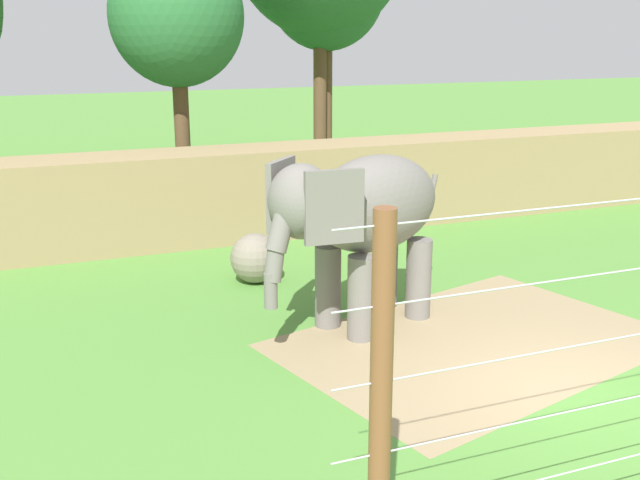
% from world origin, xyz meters
% --- Properties ---
extents(ground_plane, '(120.00, 120.00, 0.00)m').
position_xyz_m(ground_plane, '(0.00, 0.00, 0.00)').
color(ground_plane, '#518938').
extents(dirt_patch, '(7.48, 6.01, 0.01)m').
position_xyz_m(dirt_patch, '(-0.31, 2.25, 0.00)').
color(dirt_patch, '#937F5B').
rests_on(dirt_patch, ground).
extents(embankment_wall, '(36.00, 1.80, 2.32)m').
position_xyz_m(embankment_wall, '(0.00, 10.63, 1.16)').
color(embankment_wall, '#997F56').
rests_on(embankment_wall, ground).
extents(elephant, '(4.09, 2.63, 3.20)m').
position_xyz_m(elephant, '(-1.84, 3.71, 2.12)').
color(elephant, slate).
rests_on(elephant, ground).
extents(enrichment_ball, '(1.08, 1.08, 1.08)m').
position_xyz_m(enrichment_ball, '(-2.92, 6.83, 0.54)').
color(enrichment_ball, gray).
rests_on(enrichment_ball, ground).
extents(tree_right_of_centre, '(3.75, 3.75, 7.63)m').
position_xyz_m(tree_right_of_centre, '(-3.00, 13.65, 5.61)').
color(tree_right_of_centre, brown).
rests_on(tree_right_of_centre, ground).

